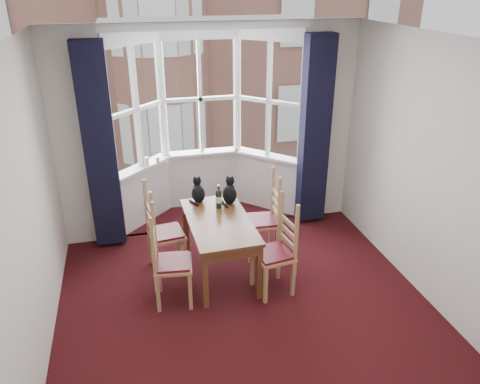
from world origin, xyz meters
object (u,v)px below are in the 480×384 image
object	(u,v)px
cat_left	(198,192)
candle_extra	(168,160)
chair_right_near	(280,253)
chair_left_near	(164,265)
chair_right_far	(268,221)
dining_table	(219,227)
wine_bottle	(219,198)
candle_tall	(147,162)
cat_right	(229,193)
candle_short	(158,161)
chair_left_far	(159,236)

from	to	relation	value
cat_left	candle_extra	xyz separation A→B (m)	(-0.26, 1.04, 0.07)
candle_extra	chair_right_near	bearing A→B (deg)	-64.10
chair_left_near	chair_right_far	size ratio (longest dim) A/B	1.00
chair_left_near	candle_extra	bearing A→B (deg)	82.21
chair_left_near	candle_extra	size ratio (longest dim) A/B	10.83
dining_table	candle_extra	world-z (taller)	candle_extra
wine_bottle	candle_tall	xyz separation A→B (m)	(-0.77, 1.23, 0.08)
chair_right_near	wine_bottle	world-z (taller)	wine_bottle
chair_left_near	cat_left	distance (m)	1.15
chair_right_far	cat_right	world-z (taller)	cat_right
chair_right_far	candle_extra	world-z (taller)	candle_extra
candle_short	cat_left	bearing A→B (deg)	-68.32
cat_right	candle_extra	distance (m)	1.33
candle_tall	candle_short	xyz separation A→B (m)	(0.15, 0.03, -0.01)
cat_right	candle_short	bearing A→B (deg)	124.08
cat_left	candle_short	distance (m)	1.10
wine_bottle	cat_left	bearing A→B (deg)	132.00
chair_right_far	candle_extra	distance (m)	1.78
chair_right_far	chair_left_far	bearing A→B (deg)	-178.61
chair_left_far	dining_table	bearing A→B (deg)	-19.42
chair_left_near	dining_table	bearing A→B (deg)	30.01
dining_table	chair_left_near	size ratio (longest dim) A/B	1.46
chair_right_far	candle_tall	xyz separation A→B (m)	(-1.40, 1.27, 0.46)
wine_bottle	chair_right_far	bearing A→B (deg)	-3.86
cat_right	candle_tall	xyz separation A→B (m)	(-0.93, 1.12, 0.08)
dining_table	chair_left_near	distance (m)	0.81
chair_left_far	cat_right	xyz separation A→B (m)	(0.91, 0.19, 0.38)
chair_left_near	chair_right_near	bearing A→B (deg)	-3.64
chair_left_near	cat_right	distance (m)	1.28
wine_bottle	candle_tall	bearing A→B (deg)	122.15
dining_table	chair_right_far	bearing A→B (deg)	21.89
candle_tall	candle_extra	xyz separation A→B (m)	(0.30, 0.05, -0.02)
cat_left	candle_tall	distance (m)	1.14
dining_table	chair_right_far	distance (m)	0.76
candle_short	wine_bottle	bearing A→B (deg)	-63.80
chair_right_near	cat_right	distance (m)	1.05
dining_table	candle_extra	size ratio (longest dim) A/B	15.76
candle_tall	chair_right_near	bearing A→B (deg)	-57.22
dining_table	chair_left_far	distance (m)	0.75
chair_right_near	candle_short	bearing A→B (deg)	119.25
dining_table	chair_left_far	size ratio (longest dim) A/B	1.46
chair_left_far	chair_right_near	size ratio (longest dim) A/B	1.00
wine_bottle	candle_short	xyz separation A→B (m)	(-0.62, 1.26, 0.07)
wine_bottle	dining_table	bearing A→B (deg)	-101.34
candle_extra	chair_left_near	bearing A→B (deg)	-97.79
chair_left_far	chair_right_far	distance (m)	1.38
chair_right_far	cat_left	distance (m)	0.96
chair_left_near	candle_extra	world-z (taller)	candle_extra
chair_right_near	candle_tall	xyz separation A→B (m)	(-1.31, 2.03, 0.46)
dining_table	cat_right	bearing A→B (deg)	62.59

